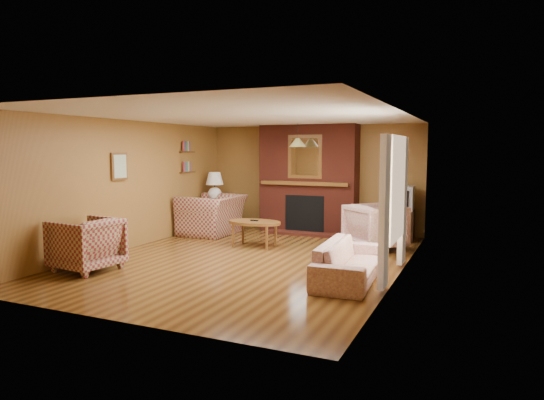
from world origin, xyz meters
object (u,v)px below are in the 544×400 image
at_px(table_lamp, 215,185).
at_px(plaid_loveseat, 212,215).
at_px(floral_sofa, 350,261).
at_px(side_table, 215,215).
at_px(floral_armchair, 376,227).
at_px(plaid_armchair, 86,244).
at_px(tv_stand, 399,225).
at_px(fireplace, 308,180).
at_px(crt_tv, 400,198).
at_px(coffee_table, 254,224).

bearing_deg(table_lamp, plaid_loveseat, -65.82).
relative_size(floral_sofa, side_table, 2.79).
bearing_deg(floral_armchair, floral_sofa, 133.78).
relative_size(plaid_armchair, table_lamp, 1.35).
distance_m(plaid_loveseat, tv_stand, 4.01).
bearing_deg(fireplace, crt_tv, -5.30).
xyz_separation_m(plaid_armchair, floral_sofa, (3.85, 1.09, -0.13)).
bearing_deg(floral_sofa, crt_tv, -5.53).
bearing_deg(floral_sofa, tv_stand, -5.53).
distance_m(fireplace, table_lamp, 2.17).
relative_size(floral_sofa, crt_tv, 3.38).
xyz_separation_m(plaid_loveseat, floral_armchair, (3.64, -0.20, -0.01)).
xyz_separation_m(plaid_loveseat, plaid_armchair, (-0.10, -3.57, -0.02)).
xyz_separation_m(plaid_armchair, floral_armchair, (3.74, 3.37, 0.02)).
xyz_separation_m(plaid_armchair, crt_tv, (4.00, 4.47, 0.47)).
height_order(table_lamp, tv_stand, table_lamp).
bearing_deg(side_table, fireplace, 14.29).
bearing_deg(floral_sofa, plaid_loveseat, 53.58).
height_order(coffee_table, table_lamp, table_lamp).
height_order(plaid_armchair, tv_stand, plaid_armchair).
xyz_separation_m(side_table, tv_stand, (4.15, 0.35, -0.02)).
height_order(floral_armchair, tv_stand, floral_armchair).
relative_size(table_lamp, tv_stand, 1.06).
distance_m(fireplace, plaid_loveseat, 2.28).
distance_m(floral_armchair, crt_tv, 1.22).
bearing_deg(floral_armchair, plaid_armchair, 83.03).
bearing_deg(plaid_loveseat, side_table, -156.61).
xyz_separation_m(table_lamp, crt_tv, (4.15, 0.34, -0.17)).
bearing_deg(tv_stand, crt_tv, -93.74).
height_order(plaid_loveseat, side_table, plaid_loveseat).
bearing_deg(side_table, floral_armchair, -11.04).
bearing_deg(floral_sofa, coffee_table, 52.07).
bearing_deg(plaid_armchair, floral_sofa, 111.62).
relative_size(fireplace, coffee_table, 2.27).
height_order(tv_stand, crt_tv, crt_tv).
distance_m(fireplace, tv_stand, 2.23).
height_order(plaid_loveseat, table_lamp, table_lamp).
height_order(floral_sofa, tv_stand, tv_stand).
height_order(fireplace, table_lamp, fireplace).
distance_m(floral_sofa, table_lamp, 5.08).
bearing_deg(side_table, plaid_loveseat, -65.82).
height_order(plaid_armchair, side_table, plaid_armchair).
relative_size(coffee_table, table_lamp, 1.59).
distance_m(coffee_table, table_lamp, 2.32).
height_order(coffee_table, side_table, side_table).
distance_m(plaid_armchair, tv_stand, 6.00).
bearing_deg(plaid_loveseat, table_lamp, -156.61).
distance_m(plaid_armchair, crt_tv, 6.02).
height_order(coffee_table, tv_stand, tv_stand).
height_order(plaid_armchair, floral_sofa, plaid_armchair).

